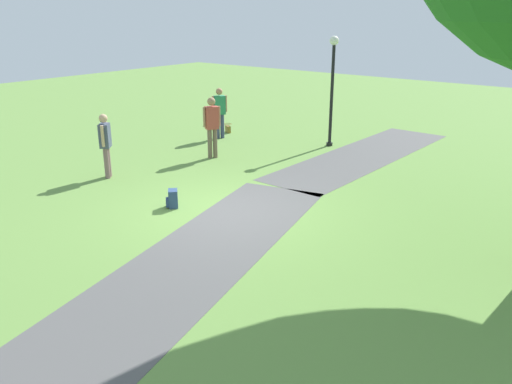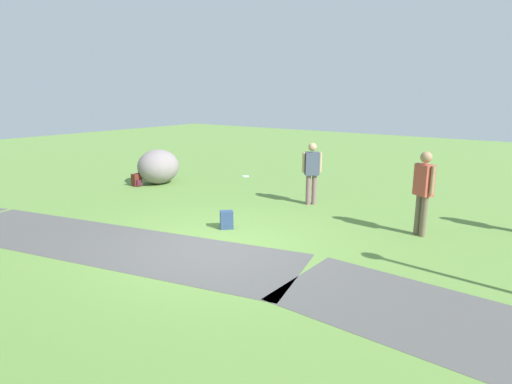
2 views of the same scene
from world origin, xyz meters
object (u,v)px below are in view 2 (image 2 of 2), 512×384
at_px(backpack_by_boulder, 137,180).
at_px(man_near_boulder, 312,169).
at_px(lawn_boulder, 158,167).
at_px(frisbee_on_grass, 246,176).
at_px(passerby_on_path, 423,187).
at_px(spare_backpack_on_lawn, 227,220).

bearing_deg(backpack_by_boulder, man_near_boulder, -166.77).
bearing_deg(lawn_boulder, backpack_by_boulder, 70.55).
height_order(backpack_by_boulder, frisbee_on_grass, backpack_by_boulder).
bearing_deg(passerby_on_path, frisbee_on_grass, -22.57).
relative_size(backpack_by_boulder, spare_backpack_on_lawn, 1.00).
distance_m(man_near_boulder, spare_backpack_on_lawn, 3.06).
bearing_deg(man_near_boulder, passerby_on_path, 164.49).
bearing_deg(lawn_boulder, man_near_boulder, -173.40).
xyz_separation_m(spare_backpack_on_lawn, frisbee_on_grass, (3.29, -4.92, -0.18)).
height_order(lawn_boulder, spare_backpack_on_lawn, lawn_boulder).
xyz_separation_m(backpack_by_boulder, frisbee_on_grass, (-1.85, -3.32, -0.18)).
xyz_separation_m(man_near_boulder, frisbee_on_grass, (3.77, -1.99, -0.95)).
bearing_deg(lawn_boulder, passerby_on_path, 178.42).
height_order(man_near_boulder, spare_backpack_on_lawn, man_near_boulder).
relative_size(passerby_on_path, frisbee_on_grass, 7.10).
distance_m(man_near_boulder, backpack_by_boulder, 5.83).
relative_size(lawn_boulder, man_near_boulder, 1.07).
distance_m(lawn_boulder, backpack_by_boulder, 0.83).
height_order(man_near_boulder, backpack_by_boulder, man_near_boulder).
height_order(lawn_boulder, passerby_on_path, passerby_on_path).
relative_size(backpack_by_boulder, frisbee_on_grass, 1.60).
relative_size(man_near_boulder, spare_backpack_on_lawn, 4.15).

